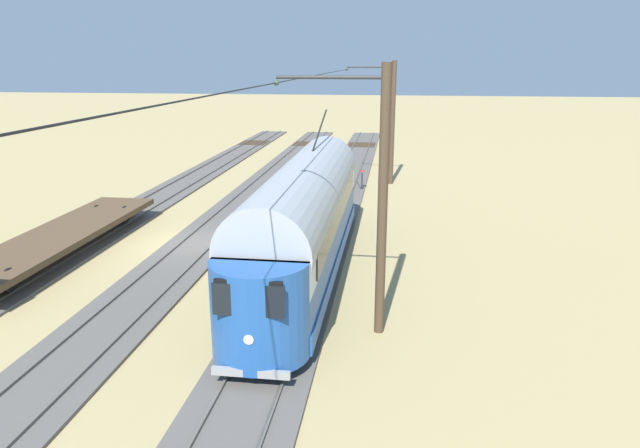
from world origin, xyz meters
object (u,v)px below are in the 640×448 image
at_px(catenary_pole_foreground, 391,121).
at_px(catenary_pole_mid_near, 380,199).
at_px(vintage_streetcar, 304,215).
at_px(switch_stand, 362,179).
at_px(flatcar_adjacent, 58,236).

bearing_deg(catenary_pole_foreground, catenary_pole_mid_near, 90.00).
relative_size(vintage_streetcar, switch_stand, 13.47).
relative_size(catenary_pole_foreground, catenary_pole_mid_near, 1.00).
height_order(catenary_pole_mid_near, switch_stand, catenary_pole_mid_near).
bearing_deg(switch_stand, vintage_streetcar, 85.25).
bearing_deg(vintage_streetcar, catenary_pole_mid_near, 122.30).
height_order(vintage_streetcar, catenary_pole_mid_near, catenary_pole_mid_near).
bearing_deg(switch_stand, catenary_pole_mid_near, 94.96).
xyz_separation_m(vintage_streetcar, switch_stand, (-1.21, -14.54, -1.56)).
distance_m(vintage_streetcar, catenary_pole_foreground, 17.17).
relative_size(catenary_pole_foreground, switch_stand, 6.26).
height_order(flatcar_adjacent, catenary_pole_foreground, catenary_pole_foreground).
relative_size(flatcar_adjacent, catenary_pole_mid_near, 1.59).
distance_m(vintage_streetcar, catenary_pole_mid_near, 5.65).
relative_size(vintage_streetcar, flatcar_adjacent, 1.36).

